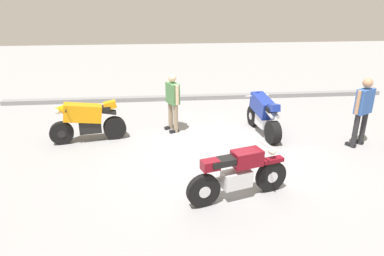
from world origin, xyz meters
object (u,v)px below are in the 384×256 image
object	(u,v)px
motorcycle_maroon_cruiser	(238,174)
person_in_blue_shirt	(363,108)
motorcycle_blue_sportbike	(263,113)
motorcycle_orange_sportbike	(87,120)
person_in_green_shirt	(173,99)

from	to	relation	value
motorcycle_maroon_cruiser	person_in_blue_shirt	distance (m)	4.22
motorcycle_maroon_cruiser	person_in_blue_shirt	bearing A→B (deg)	14.07
motorcycle_maroon_cruiser	motorcycle_blue_sportbike	world-z (taller)	motorcycle_blue_sportbike
motorcycle_orange_sportbike	motorcycle_blue_sportbike	xyz separation A→B (m)	(4.72, 0.06, 0.00)
motorcycle_blue_sportbike	person_in_green_shirt	bearing A→B (deg)	71.68
motorcycle_orange_sportbike	motorcycle_blue_sportbike	size ratio (longest dim) A/B	1.00
motorcycle_maroon_cruiser	motorcycle_orange_sportbike	distance (m)	4.55
motorcycle_orange_sportbike	person_in_green_shirt	size ratio (longest dim) A/B	1.19
person_in_blue_shirt	person_in_green_shirt	size ratio (longest dim) A/B	1.08
motorcycle_blue_sportbike	person_in_green_shirt	world-z (taller)	person_in_green_shirt
motorcycle_orange_sportbike	person_in_blue_shirt	world-z (taller)	person_in_blue_shirt
motorcycle_blue_sportbike	person_in_blue_shirt	world-z (taller)	person_in_blue_shirt
motorcycle_maroon_cruiser	motorcycle_blue_sportbike	size ratio (longest dim) A/B	1.04
motorcycle_orange_sportbike	motorcycle_blue_sportbike	world-z (taller)	same
motorcycle_orange_sportbike	person_in_green_shirt	distance (m)	2.36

